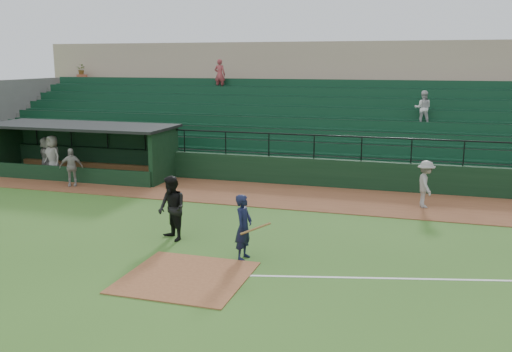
# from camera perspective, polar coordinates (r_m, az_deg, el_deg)

# --- Properties ---
(ground) EXTENTS (90.00, 90.00, 0.00)m
(ground) POSITION_cam_1_polar(r_m,az_deg,el_deg) (15.11, -5.61, -8.91)
(ground) COLOR #325D1E
(ground) RESTS_ON ground
(warning_track) EXTENTS (40.00, 4.00, 0.03)m
(warning_track) POSITION_cam_1_polar(r_m,az_deg,el_deg) (22.38, 2.24, -1.99)
(warning_track) COLOR brown
(warning_track) RESTS_ON ground
(home_plate_dirt) EXTENTS (3.00, 3.00, 0.03)m
(home_plate_dirt) POSITION_cam_1_polar(r_m,az_deg,el_deg) (14.25, -7.17, -10.18)
(home_plate_dirt) COLOR brown
(home_plate_dirt) RESTS_ON ground
(stadium_structure) EXTENTS (38.00, 13.08, 6.40)m
(stadium_structure) POSITION_cam_1_polar(r_m,az_deg,el_deg) (30.15, 6.39, 5.91)
(stadium_structure) COLOR black
(stadium_structure) RESTS_ON ground
(dugout) EXTENTS (8.90, 3.20, 2.42)m
(dugout) POSITION_cam_1_polar(r_m,az_deg,el_deg) (27.55, -16.90, 2.90)
(dugout) COLOR black
(dugout) RESTS_ON ground
(batter_at_plate) EXTENTS (1.04, 0.71, 1.80)m
(batter_at_plate) POSITION_cam_1_polar(r_m,az_deg,el_deg) (15.13, -1.26, -5.22)
(batter_at_plate) COLOR black
(batter_at_plate) RESTS_ON ground
(umpire) EXTENTS (1.20, 1.16, 1.95)m
(umpire) POSITION_cam_1_polar(r_m,az_deg,el_deg) (16.88, -8.57, -3.29)
(umpire) COLOR black
(umpire) RESTS_ON ground
(runner) EXTENTS (0.88, 1.24, 1.73)m
(runner) POSITION_cam_1_polar(r_m,az_deg,el_deg) (21.23, 16.89, -0.80)
(runner) COLOR gray
(runner) RESTS_ON warning_track
(dugout_player_a) EXTENTS (1.03, 0.81, 1.63)m
(dugout_player_a) POSITION_cam_1_polar(r_m,az_deg,el_deg) (25.09, -18.32, 0.86)
(dugout_player_a) COLOR gray
(dugout_player_a) RESTS_ON warning_track
(dugout_player_b) EXTENTS (1.11, 0.90, 1.96)m
(dugout_player_b) POSITION_cam_1_polar(r_m,az_deg,el_deg) (27.02, -19.99, 1.84)
(dugout_player_b) COLOR gray
(dugout_player_b) RESTS_ON warning_track
(dugout_player_c) EXTENTS (1.75, 1.34, 1.84)m
(dugout_player_c) POSITION_cam_1_polar(r_m,az_deg,el_deg) (27.56, -20.54, 1.86)
(dugout_player_c) COLOR #9C9892
(dugout_player_c) RESTS_ON warning_track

